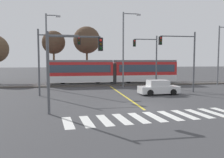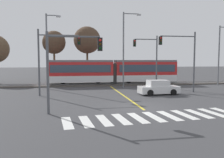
# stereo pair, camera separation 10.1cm
# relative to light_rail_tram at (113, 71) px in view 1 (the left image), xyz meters

# --- Properties ---
(ground_plane) EXTENTS (200.00, 200.00, 0.00)m
(ground_plane) POSITION_rel_light_rail_tram_xyz_m (-0.77, -16.52, -2.05)
(ground_plane) COLOR #3D3D3F
(track_bed) EXTENTS (120.00, 4.00, 0.18)m
(track_bed) POSITION_rel_light_rail_tram_xyz_m (-0.77, 0.01, -1.96)
(track_bed) COLOR #4C4742
(track_bed) RESTS_ON ground
(rail_near) EXTENTS (120.00, 0.08, 0.10)m
(rail_near) POSITION_rel_light_rail_tram_xyz_m (-0.77, -0.71, -1.82)
(rail_near) COLOR #939399
(rail_near) RESTS_ON track_bed
(rail_far) EXTENTS (120.00, 0.08, 0.10)m
(rail_far) POSITION_rel_light_rail_tram_xyz_m (-0.77, 0.73, -1.82)
(rail_far) COLOR #939399
(rail_far) RESTS_ON track_bed
(light_rail_tram) EXTENTS (18.50, 2.64, 3.43)m
(light_rail_tram) POSITION_rel_light_rail_tram_xyz_m (0.00, 0.00, 0.00)
(light_rail_tram) COLOR silver
(light_rail_tram) RESTS_ON track_bed
(crosswalk_stripe_0) EXTENTS (0.85, 2.84, 0.01)m
(crosswalk_stripe_0) POSITION_rel_light_rail_tram_xyz_m (-6.24, -20.18, -2.04)
(crosswalk_stripe_0) COLOR silver
(crosswalk_stripe_0) RESTS_ON ground
(crosswalk_stripe_1) EXTENTS (0.85, 2.84, 0.01)m
(crosswalk_stripe_1) POSITION_rel_light_rail_tram_xyz_m (-5.15, -20.07, -2.04)
(crosswalk_stripe_1) COLOR silver
(crosswalk_stripe_1) RESTS_ON ground
(crosswalk_stripe_2) EXTENTS (0.85, 2.84, 0.01)m
(crosswalk_stripe_2) POSITION_rel_light_rail_tram_xyz_m (-4.05, -19.96, -2.04)
(crosswalk_stripe_2) COLOR silver
(crosswalk_stripe_2) RESTS_ON ground
(crosswalk_stripe_3) EXTENTS (0.85, 2.84, 0.01)m
(crosswalk_stripe_3) POSITION_rel_light_rail_tram_xyz_m (-2.96, -19.84, -2.04)
(crosswalk_stripe_3) COLOR silver
(crosswalk_stripe_3) RESTS_ON ground
(crosswalk_stripe_4) EXTENTS (0.85, 2.84, 0.01)m
(crosswalk_stripe_4) POSITION_rel_light_rail_tram_xyz_m (-1.86, -19.73, -2.04)
(crosswalk_stripe_4) COLOR silver
(crosswalk_stripe_4) RESTS_ON ground
(crosswalk_stripe_5) EXTENTS (0.85, 2.84, 0.01)m
(crosswalk_stripe_5) POSITION_rel_light_rail_tram_xyz_m (-0.77, -19.62, -2.04)
(crosswalk_stripe_5) COLOR silver
(crosswalk_stripe_5) RESTS_ON ground
(crosswalk_stripe_6) EXTENTS (0.85, 2.84, 0.01)m
(crosswalk_stripe_6) POSITION_rel_light_rail_tram_xyz_m (0.32, -19.50, -2.04)
(crosswalk_stripe_6) COLOR silver
(crosswalk_stripe_6) RESTS_ON ground
(crosswalk_stripe_7) EXTENTS (0.85, 2.84, 0.01)m
(crosswalk_stripe_7) POSITION_rel_light_rail_tram_xyz_m (1.42, -19.39, -2.04)
(crosswalk_stripe_7) COLOR silver
(crosswalk_stripe_7) RESTS_ON ground
(crosswalk_stripe_8) EXTENTS (0.85, 2.84, 0.01)m
(crosswalk_stripe_8) POSITION_rel_light_rail_tram_xyz_m (2.51, -19.27, -2.04)
(crosswalk_stripe_8) COLOR silver
(crosswalk_stripe_8) RESTS_ON ground
(crosswalk_stripe_9) EXTENTS (0.85, 2.84, 0.01)m
(crosswalk_stripe_9) POSITION_rel_light_rail_tram_xyz_m (3.61, -19.16, -2.04)
(crosswalk_stripe_9) COLOR silver
(crosswalk_stripe_9) RESTS_ON ground
(lane_centre_line) EXTENTS (0.20, 15.62, 0.01)m
(lane_centre_line) POSITION_rel_light_rail_tram_xyz_m (-0.77, -9.80, -2.05)
(lane_centre_line) COLOR gold
(lane_centre_line) RESTS_ON ground
(sedan_crossing) EXTENTS (4.26, 2.04, 1.52)m
(sedan_crossing) POSITION_rel_light_rail_tram_xyz_m (3.03, -10.31, -1.35)
(sedan_crossing) COLOR silver
(sedan_crossing) RESTS_ON ground
(traffic_light_far_right) EXTENTS (3.25, 0.38, 6.77)m
(traffic_light_far_right) POSITION_rel_light_rail_tram_xyz_m (4.02, -4.20, 2.34)
(traffic_light_far_right) COLOR #515459
(traffic_light_far_right) RESTS_ON ground
(traffic_light_mid_right) EXTENTS (4.25, 0.38, 6.72)m
(traffic_light_mid_right) POSITION_rel_light_rail_tram_xyz_m (6.16, -9.34, 2.37)
(traffic_light_mid_right) COLOR #515459
(traffic_light_mid_right) RESTS_ON ground
(traffic_light_near_left) EXTENTS (3.75, 0.38, 5.51)m
(traffic_light_near_left) POSITION_rel_light_rail_tram_xyz_m (-6.20, -17.73, 1.67)
(traffic_light_near_left) COLOR #515459
(traffic_light_near_left) RESTS_ON ground
(traffic_light_mid_left) EXTENTS (4.25, 0.38, 6.69)m
(traffic_light_mid_left) POSITION_rel_light_rail_tram_xyz_m (-7.84, -9.32, 2.32)
(traffic_light_mid_left) COLOR #515459
(traffic_light_mid_left) RESTS_ON ground
(street_lamp_west) EXTENTS (1.85, 0.28, 9.31)m
(street_lamp_west) POSITION_rel_light_rail_tram_xyz_m (-8.85, -3.38, 3.15)
(street_lamp_west) COLOR slate
(street_lamp_west) RESTS_ON ground
(street_lamp_centre) EXTENTS (2.43, 0.28, 9.90)m
(street_lamp_centre) POSITION_rel_light_rail_tram_xyz_m (1.03, -2.96, 3.53)
(street_lamp_centre) COLOR slate
(street_lamp_centre) RESTS_ON ground
(street_lamp_east) EXTENTS (2.34, 0.28, 8.47)m
(street_lamp_east) POSITION_rel_light_rail_tram_xyz_m (15.02, -2.89, 2.78)
(street_lamp_east) COLOR slate
(street_lamp_east) RESTS_ON ground
(bare_tree_west) EXTENTS (3.74, 3.74, 8.33)m
(bare_tree_west) POSITION_rel_light_rail_tram_xyz_m (-8.80, 5.87, 4.37)
(bare_tree_west) COLOR brown
(bare_tree_west) RESTS_ON ground
(bare_tree_east) EXTENTS (4.32, 4.32, 8.96)m
(bare_tree_east) POSITION_rel_light_rail_tram_xyz_m (-3.51, 4.59, 4.73)
(bare_tree_east) COLOR brown
(bare_tree_east) RESTS_ON ground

